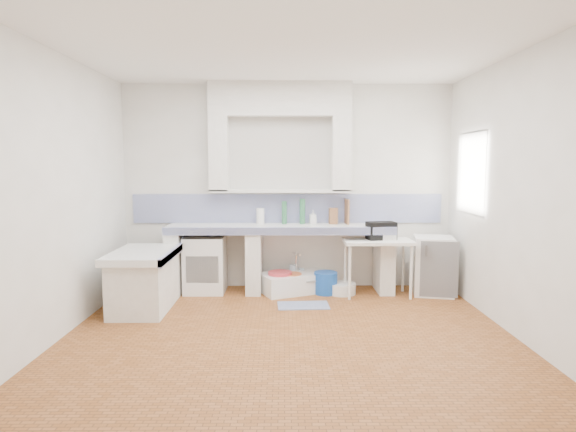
{
  "coord_description": "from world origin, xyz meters",
  "views": [
    {
      "loc": [
        -0.05,
        -4.66,
        1.71
      ],
      "look_at": [
        0.0,
        1.0,
        1.1
      ],
      "focal_mm": 29.98,
      "sensor_mm": 36.0,
      "label": 1
    }
  ],
  "objects_px": {
    "stove": "(205,264)",
    "side_table": "(377,268)",
    "sink": "(297,283)",
    "fridge": "(433,265)"
  },
  "relations": [
    {
      "from": "stove",
      "to": "side_table",
      "type": "bearing_deg",
      "value": -5.26
    },
    {
      "from": "stove",
      "to": "fridge",
      "type": "distance_m",
      "value": 3.03
    },
    {
      "from": "stove",
      "to": "side_table",
      "type": "height_order",
      "value": "stove"
    },
    {
      "from": "sink",
      "to": "stove",
      "type": "bearing_deg",
      "value": 156.06
    },
    {
      "from": "fridge",
      "to": "stove",
      "type": "bearing_deg",
      "value": -171.43
    },
    {
      "from": "stove",
      "to": "side_table",
      "type": "relative_size",
      "value": 0.85
    },
    {
      "from": "side_table",
      "to": "fridge",
      "type": "bearing_deg",
      "value": 4.34
    },
    {
      "from": "sink",
      "to": "side_table",
      "type": "height_order",
      "value": "side_table"
    },
    {
      "from": "sink",
      "to": "side_table",
      "type": "distance_m",
      "value": 1.1
    },
    {
      "from": "stove",
      "to": "side_table",
      "type": "distance_m",
      "value": 2.28
    }
  ]
}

